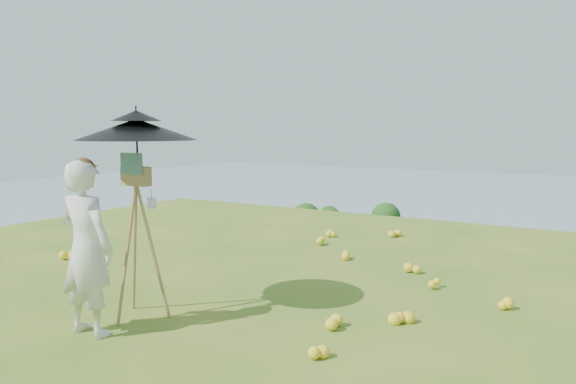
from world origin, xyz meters
The scene contains 9 objects.
ground centered at (0.00, 0.00, 0.00)m, with size 14.00×14.00×0.00m, color #407320.
peninsula centered at (-75.00, 155.00, -29.00)m, with size 90.00×60.00×12.00m, color #13360E, non-canonical shape.
slope_trees centered at (0.00, 35.00, -15.00)m, with size 110.00×50.00×6.00m, color #174A16, non-canonical shape.
moored_boats centered at (-12.50, 161.00, -33.65)m, with size 140.00×140.00×0.70m, color silver, non-canonical shape.
wildflowers centered at (0.00, 0.25, 0.06)m, with size 10.00×10.50×0.12m, color yellow, non-canonical shape.
painter centered at (-0.54, -1.45, 0.85)m, with size 0.62×0.41×1.70m, color beige.
field_easel centered at (-0.48, -0.84, 0.87)m, with size 0.66×0.66×1.75m, color olive, non-canonical shape.
sun_umbrella centered at (-0.48, -0.81, 1.83)m, with size 1.24×1.24×0.79m, color black, non-canonical shape.
painter_cap centered at (-0.54, -1.45, 1.65)m, with size 0.22×0.27×0.10m, color #D87685, non-canonical shape.
Camera 1 is at (3.87, -4.94, 2.00)m, focal length 35.00 mm.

